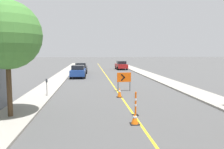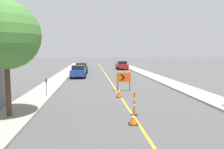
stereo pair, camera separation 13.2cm
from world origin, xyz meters
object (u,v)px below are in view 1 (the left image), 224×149
Objects in this scene: arrow_barricade_primary at (124,78)px; street_tree_left_near at (7,35)px; parked_car_curb_near at (78,71)px; delineator_post_rear at (136,105)px; parked_car_curb_far at (121,65)px; traffic_cone_third at (135,119)px; parked_car_curb_mid at (81,68)px; traffic_cone_fourth at (120,92)px; parking_meter_near_curb at (47,83)px.

arrow_barricade_primary is 10.11m from street_tree_left_near.
parked_car_curb_near is at bearing 82.02° from street_tree_left_near.
parked_car_curb_far is (3.55, 29.67, 0.26)m from delineator_post_rear.
parked_car_curb_mid is (-3.38, 24.57, 0.54)m from traffic_cone_third.
arrow_barricade_primary is at bearing -99.69° from parked_car_curb_far.
street_tree_left_near is (-9.78, -29.57, 3.27)m from parked_car_curb_far.
parking_meter_near_curb is at bearing 174.36° from traffic_cone_fourth.
delineator_post_rear is at bearing 76.69° from traffic_cone_third.
parked_car_curb_mid is at bearing 83.74° from street_tree_left_near.
delineator_post_rear is 0.29× the size of parked_car_curb_near.
street_tree_left_near is (-0.81, -5.01, 3.05)m from parking_meter_near_curb.
traffic_cone_fourth is 0.13× the size of street_tree_left_near.
arrow_barricade_primary is at bearing -73.87° from parked_car_curb_mid.
street_tree_left_near is at bearing 179.13° from delineator_post_rear.
traffic_cone_third is 31.27m from parked_car_curb_far.
delineator_post_rear is at bearing -79.36° from parked_car_curb_mid.
delineator_post_rear is 1.00× the size of parking_meter_near_curb.
parked_car_curb_far is at bearing 83.18° from delineator_post_rear.
delineator_post_rear is at bearing -98.85° from parked_car_curb_far.
arrow_barricade_primary is at bearing 17.95° from parking_meter_near_curb.
parked_car_curb_near reaches higher than arrow_barricade_primary.
delineator_post_rear is (0.32, 1.35, 0.28)m from traffic_cone_third.
delineator_post_rear is 23.51m from parked_car_curb_mid.
parked_car_curb_far is (7.25, 6.45, 0.00)m from parked_car_curb_mid.
traffic_cone_third is at bearing -51.62° from parking_meter_near_curb.
parked_car_curb_near reaches higher than delineator_post_rear.
street_tree_left_near reaches higher than arrow_barricade_primary.
parked_car_curb_mid is 0.78× the size of street_tree_left_near.
parked_car_curb_mid is at bearing 84.54° from parking_meter_near_curb.
parked_car_curb_near is (-3.82, 17.33, 0.26)m from delineator_post_rear.
parked_car_curb_near is 3.48× the size of parking_meter_near_curb.
parked_car_curb_far reaches higher than traffic_cone_fourth.
street_tree_left_near reaches higher than parked_car_curb_mid.
parked_car_curb_mid is at bearing 97.84° from traffic_cone_third.
traffic_cone_fourth is 0.16× the size of parked_car_curb_far.
parked_car_curb_near is at bearing 109.13° from arrow_barricade_primary.
parked_car_curb_mid is at bearing 89.75° from parked_car_curb_near.
traffic_cone_fourth is 0.17× the size of parked_car_curb_near.
parked_car_curb_far is at bearing 60.08° from parked_car_curb_near.
street_tree_left_near is at bearing -137.83° from arrow_barricade_primary.
traffic_cone_fourth is at bearing -73.24° from parked_car_curb_near.
street_tree_left_near reaches higher than parked_car_curb_far.
parked_car_curb_far reaches higher than delineator_post_rear.
street_tree_left_near is at bearing -143.31° from traffic_cone_fourth.
arrow_barricade_primary is 11.18m from parked_car_curb_near.
delineator_post_rear is at bearing -43.21° from parking_meter_near_curb.
delineator_post_rear is at bearing -76.63° from parked_car_curb_near.
parked_car_curb_near and parked_car_curb_far have the same top height.
parked_car_curb_near is at bearing -122.87° from parked_car_curb_far.
traffic_cone_fourth reaches higher than traffic_cone_third.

